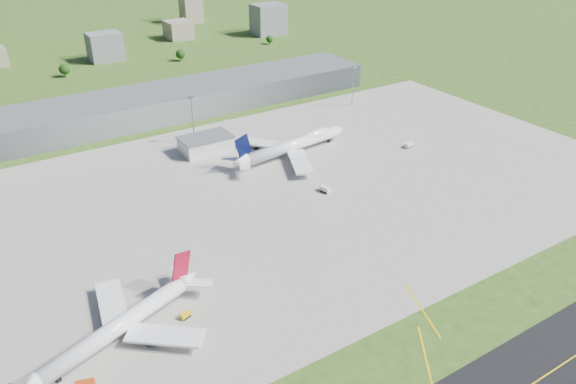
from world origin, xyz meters
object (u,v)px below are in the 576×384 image
airliner_blue_quad (294,145)px  van_white_far (409,145)px  van_white_near (325,190)px  tug_yellow (185,315)px  airliner_red_twin (123,324)px

airliner_blue_quad → van_white_far: 62.56m
airliner_blue_quad → van_white_near: bearing=-111.4°
tug_yellow → van_white_near: 99.68m
airliner_blue_quad → van_white_near: size_ratio=13.52×
airliner_red_twin → van_white_near: size_ratio=11.26×
airliner_blue_quad → van_white_far: bearing=-31.3°
airliner_blue_quad → tug_yellow: airliner_blue_quad is taller
van_white_far → van_white_near: bearing=178.5°
tug_yellow → van_white_far: bearing=3.9°
airliner_blue_quad → tug_yellow: size_ratio=18.64×
tug_yellow → van_white_near: (88.72, 45.43, 0.40)m
van_white_near → airliner_blue_quad: bearing=-26.4°
airliner_blue_quad → tug_yellow: bearing=-145.3°
tug_yellow → van_white_near: bearing=9.3°
van_white_near → van_white_far: van_white_near is taller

